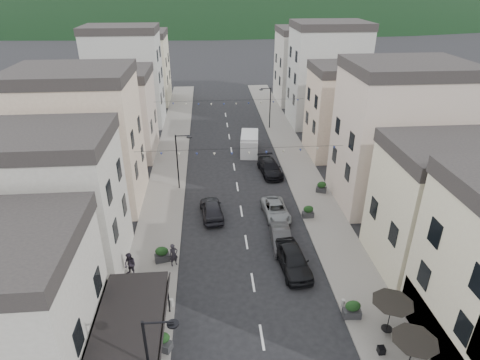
{
  "coord_description": "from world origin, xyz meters",
  "views": [
    {
      "loc": [
        -2.79,
        -11.48,
        19.81
      ],
      "look_at": [
        -0.15,
        20.64,
        3.5
      ],
      "focal_mm": 30.0,
      "sensor_mm": 36.0,
      "label": 1
    }
  ],
  "objects_px": {
    "parked_car_b": "(281,238)",
    "pedestrian_b": "(130,265)",
    "pedestrian_a": "(174,255)",
    "parked_car_e": "(212,209)",
    "parked_car_d": "(270,168)",
    "parked_car_a": "(293,260)",
    "parked_car_c": "(276,210)",
    "delivery_van": "(249,143)"
  },
  "relations": [
    {
      "from": "parked_car_e",
      "to": "pedestrian_a",
      "type": "distance_m",
      "value": 7.57
    },
    {
      "from": "parked_car_e",
      "to": "delivery_van",
      "type": "height_order",
      "value": "delivery_van"
    },
    {
      "from": "parked_car_b",
      "to": "pedestrian_a",
      "type": "relative_size",
      "value": 2.27
    },
    {
      "from": "parked_car_d",
      "to": "parked_car_e",
      "type": "height_order",
      "value": "parked_car_e"
    },
    {
      "from": "parked_car_a",
      "to": "pedestrian_a",
      "type": "relative_size",
      "value": 2.68
    },
    {
      "from": "parked_car_b",
      "to": "pedestrian_a",
      "type": "distance_m",
      "value": 8.83
    },
    {
      "from": "delivery_van",
      "to": "pedestrian_a",
      "type": "relative_size",
      "value": 2.96
    },
    {
      "from": "parked_car_d",
      "to": "pedestrian_a",
      "type": "distance_m",
      "value": 18.32
    },
    {
      "from": "parked_car_a",
      "to": "parked_car_c",
      "type": "relative_size",
      "value": 1.07
    },
    {
      "from": "delivery_van",
      "to": "pedestrian_b",
      "type": "bearing_deg",
      "value": -108.72
    },
    {
      "from": "parked_car_d",
      "to": "pedestrian_b",
      "type": "distance_m",
      "value": 20.86
    },
    {
      "from": "parked_car_e",
      "to": "pedestrian_a",
      "type": "height_order",
      "value": "pedestrian_a"
    },
    {
      "from": "parked_car_c",
      "to": "pedestrian_a",
      "type": "relative_size",
      "value": 2.49
    },
    {
      "from": "pedestrian_a",
      "to": "pedestrian_b",
      "type": "height_order",
      "value": "pedestrian_b"
    },
    {
      "from": "parked_car_e",
      "to": "delivery_van",
      "type": "distance_m",
      "value": 15.87
    },
    {
      "from": "parked_car_d",
      "to": "parked_car_e",
      "type": "relative_size",
      "value": 1.11
    },
    {
      "from": "parked_car_b",
      "to": "parked_car_d",
      "type": "height_order",
      "value": "parked_car_d"
    },
    {
      "from": "pedestrian_a",
      "to": "pedestrian_b",
      "type": "bearing_deg",
      "value": 169.25
    },
    {
      "from": "parked_car_a",
      "to": "parked_car_d",
      "type": "distance_m",
      "value": 16.62
    },
    {
      "from": "pedestrian_b",
      "to": "parked_car_d",
      "type": "bearing_deg",
      "value": 82.84
    },
    {
      "from": "parked_car_e",
      "to": "parked_car_a",
      "type": "bearing_deg",
      "value": 120.5
    },
    {
      "from": "parked_car_a",
      "to": "parked_car_e",
      "type": "xyz_separation_m",
      "value": [
        -5.98,
        8.02,
        -0.06
      ]
    },
    {
      "from": "parked_car_b",
      "to": "parked_car_d",
      "type": "bearing_deg",
      "value": 87.83
    },
    {
      "from": "delivery_van",
      "to": "pedestrian_b",
      "type": "relative_size",
      "value": 2.88
    },
    {
      "from": "parked_car_d",
      "to": "pedestrian_b",
      "type": "bearing_deg",
      "value": -134.05
    },
    {
      "from": "parked_car_a",
      "to": "pedestrian_a",
      "type": "xyz_separation_m",
      "value": [
        -8.98,
        1.08,
        0.2
      ]
    },
    {
      "from": "parked_car_c",
      "to": "delivery_van",
      "type": "relative_size",
      "value": 0.84
    },
    {
      "from": "parked_car_c",
      "to": "parked_car_d",
      "type": "bearing_deg",
      "value": 81.17
    },
    {
      "from": "pedestrian_b",
      "to": "parked_car_b",
      "type": "bearing_deg",
      "value": 44.76
    },
    {
      "from": "parked_car_e",
      "to": "parked_car_b",
      "type": "bearing_deg",
      "value": 132.29
    },
    {
      "from": "parked_car_a",
      "to": "parked_car_d",
      "type": "xyz_separation_m",
      "value": [
        0.72,
        16.61,
        -0.1
      ]
    },
    {
      "from": "parked_car_c",
      "to": "delivery_van",
      "type": "height_order",
      "value": "delivery_van"
    },
    {
      "from": "parked_car_b",
      "to": "pedestrian_b",
      "type": "xyz_separation_m",
      "value": [
        -11.69,
        -2.94,
        0.38
      ]
    },
    {
      "from": "parked_car_b",
      "to": "parked_car_e",
      "type": "height_order",
      "value": "parked_car_e"
    },
    {
      "from": "parked_car_c",
      "to": "parked_car_e",
      "type": "distance_m",
      "value": 5.92
    },
    {
      "from": "parked_car_d",
      "to": "parked_car_c",
      "type": "bearing_deg",
      "value": -101.3
    },
    {
      "from": "delivery_van",
      "to": "parked_car_d",
      "type": "bearing_deg",
      "value": -68.43
    },
    {
      "from": "parked_car_b",
      "to": "delivery_van",
      "type": "height_order",
      "value": "delivery_van"
    },
    {
      "from": "parked_car_c",
      "to": "delivery_van",
      "type": "distance_m",
      "value": 15.5
    },
    {
      "from": "parked_car_b",
      "to": "pedestrian_b",
      "type": "height_order",
      "value": "pedestrian_b"
    },
    {
      "from": "parked_car_c",
      "to": "parked_car_e",
      "type": "xyz_separation_m",
      "value": [
        -5.9,
        0.42,
        0.15
      ]
    },
    {
      "from": "parked_car_d",
      "to": "delivery_van",
      "type": "xyz_separation_m",
      "value": [
        -1.66,
        6.45,
        0.5
      ]
    }
  ]
}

